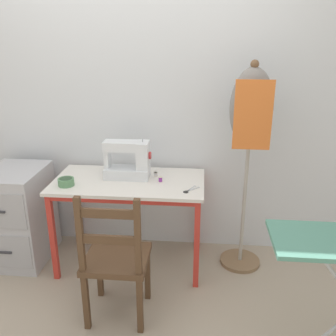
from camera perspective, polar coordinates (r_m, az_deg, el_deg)
name	(u,v)px	position (r m, az deg, el deg)	size (l,w,h in m)	color
ground_plane	(124,285)	(2.95, -6.66, -17.27)	(14.00, 14.00, 0.00)	tan
wall_back	(135,99)	(3.06, -5.04, 10.39)	(10.00, 0.05, 2.55)	silver
sewing_table	(129,191)	(2.87, -6.00, -3.52)	(1.14, 0.61, 0.72)	silver
sewing_machine	(130,161)	(2.86, -5.87, 1.10)	(0.36, 0.17, 0.31)	white
fabric_bowl	(66,182)	(2.83, -15.27, -2.03)	(0.12, 0.12, 0.05)	#56895B
scissors	(189,190)	(2.66, 3.21, -3.43)	(0.11, 0.14, 0.01)	silver
thread_spool_near_machine	(156,174)	(2.92, -1.90, -0.95)	(0.03, 0.03, 0.03)	silver
thread_spool_mid_table	(160,179)	(2.80, -1.17, -1.74)	(0.03, 0.03, 0.04)	purple
wooden_chair	(116,260)	(2.45, -7.97, -13.74)	(0.40, 0.38, 0.92)	#513823
filing_cabinet	(20,215)	(3.28, -21.68, -6.71)	(0.43, 0.56, 0.77)	#B7B7BC
dress_form	(250,122)	(2.75, 12.44, 6.82)	(0.32, 0.32, 1.61)	#846647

